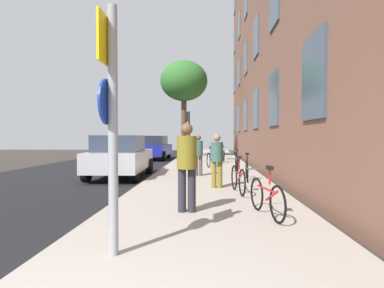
{
  "coord_description": "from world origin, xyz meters",
  "views": [
    {
      "loc": [
        1.13,
        -0.89,
        1.6
      ],
      "look_at": [
        0.47,
        12.3,
        1.27
      ],
      "focal_mm": 29.69,
      "sensor_mm": 36.0,
      "label": 1
    }
  ],
  "objects_px": {
    "pedestrian_0": "(187,161)",
    "pedestrian_2": "(198,152)",
    "bicycle_0": "(266,196)",
    "tree_near": "(184,82)",
    "pedestrian_1": "(217,157)",
    "car_0": "(121,156)",
    "bicycle_4": "(211,159)",
    "sign_post": "(111,112)",
    "traffic_light": "(188,125)",
    "bicycle_5": "(223,156)",
    "bicycle_2": "(247,169)",
    "car_1": "(154,147)",
    "bicycle_3": "(237,163)",
    "bicycle_1": "(238,178)"
  },
  "relations": [
    {
      "from": "bicycle_0",
      "to": "traffic_light",
      "type": "bearing_deg",
      "value": 97.67
    },
    {
      "from": "traffic_light",
      "to": "pedestrian_1",
      "type": "relative_size",
      "value": 2.31
    },
    {
      "from": "bicycle_5",
      "to": "car_0",
      "type": "bearing_deg",
      "value": -125.59
    },
    {
      "from": "sign_post",
      "to": "bicycle_1",
      "type": "relative_size",
      "value": 1.87
    },
    {
      "from": "tree_near",
      "to": "bicycle_4",
      "type": "height_order",
      "value": "tree_near"
    },
    {
      "from": "tree_near",
      "to": "bicycle_0",
      "type": "bearing_deg",
      "value": -80.45
    },
    {
      "from": "tree_near",
      "to": "bicycle_5",
      "type": "xyz_separation_m",
      "value": [
        2.56,
        -4.57,
        -4.94
      ]
    },
    {
      "from": "pedestrian_1",
      "to": "car_0",
      "type": "distance_m",
      "value": 4.65
    },
    {
      "from": "tree_near",
      "to": "bicycle_0",
      "type": "xyz_separation_m",
      "value": [
        2.79,
        -16.57,
        -4.96
      ]
    },
    {
      "from": "bicycle_0",
      "to": "pedestrian_1",
      "type": "xyz_separation_m",
      "value": [
        -0.82,
        3.2,
        0.51
      ]
    },
    {
      "from": "bicycle_4",
      "to": "pedestrian_2",
      "type": "xyz_separation_m",
      "value": [
        -0.51,
        -3.64,
        0.49
      ]
    },
    {
      "from": "tree_near",
      "to": "pedestrian_1",
      "type": "relative_size",
      "value": 4.43
    },
    {
      "from": "tree_near",
      "to": "pedestrian_2",
      "type": "xyz_separation_m",
      "value": [
        1.35,
        -10.6,
        -4.45
      ]
    },
    {
      "from": "traffic_light",
      "to": "pedestrian_2",
      "type": "xyz_separation_m",
      "value": [
        1.29,
        -14.3,
        -1.56
      ]
    },
    {
      "from": "bicycle_0",
      "to": "pedestrian_2",
      "type": "distance_m",
      "value": 6.15
    },
    {
      "from": "bicycle_4",
      "to": "bicycle_3",
      "type": "bearing_deg",
      "value": -66.64
    },
    {
      "from": "pedestrian_1",
      "to": "car_0",
      "type": "bearing_deg",
      "value": 141.02
    },
    {
      "from": "sign_post",
      "to": "car_0",
      "type": "bearing_deg",
      "value": 104.84
    },
    {
      "from": "car_1",
      "to": "pedestrian_1",
      "type": "bearing_deg",
      "value": -72.23
    },
    {
      "from": "bicycle_4",
      "to": "car_1",
      "type": "distance_m",
      "value": 7.05
    },
    {
      "from": "tree_near",
      "to": "car_0",
      "type": "distance_m",
      "value": 11.53
    },
    {
      "from": "pedestrian_0",
      "to": "bicycle_3",
      "type": "bearing_deg",
      "value": 77.08
    },
    {
      "from": "pedestrian_1",
      "to": "bicycle_0",
      "type": "bearing_deg",
      "value": -75.59
    },
    {
      "from": "traffic_light",
      "to": "bicycle_4",
      "type": "relative_size",
      "value": 2.2
    },
    {
      "from": "pedestrian_0",
      "to": "pedestrian_2",
      "type": "xyz_separation_m",
      "value": [
        0.05,
        5.7,
        -0.12
      ]
    },
    {
      "from": "bicycle_4",
      "to": "bicycle_0",
      "type": "bearing_deg",
      "value": -84.44
    },
    {
      "from": "bicycle_1",
      "to": "car_0",
      "type": "xyz_separation_m",
      "value": [
        -4.13,
        3.72,
        0.34
      ]
    },
    {
      "from": "bicycle_1",
      "to": "bicycle_5",
      "type": "height_order",
      "value": "bicycle_5"
    },
    {
      "from": "traffic_light",
      "to": "bicycle_3",
      "type": "height_order",
      "value": "traffic_light"
    },
    {
      "from": "bicycle_2",
      "to": "car_0",
      "type": "relative_size",
      "value": 0.39
    },
    {
      "from": "bicycle_2",
      "to": "car_1",
      "type": "distance_m",
      "value": 11.82
    },
    {
      "from": "traffic_light",
      "to": "pedestrian_1",
      "type": "bearing_deg",
      "value": -83.62
    },
    {
      "from": "traffic_light",
      "to": "pedestrian_0",
      "type": "relative_size",
      "value": 2.04
    },
    {
      "from": "tree_near",
      "to": "bicycle_1",
      "type": "bearing_deg",
      "value": -80.03
    },
    {
      "from": "bicycle_4",
      "to": "pedestrian_1",
      "type": "bearing_deg",
      "value": -88.98
    },
    {
      "from": "sign_post",
      "to": "bicycle_2",
      "type": "height_order",
      "value": "sign_post"
    },
    {
      "from": "bicycle_3",
      "to": "bicycle_5",
      "type": "height_order",
      "value": "bicycle_5"
    },
    {
      "from": "bicycle_1",
      "to": "pedestrian_2",
      "type": "bearing_deg",
      "value": 107.8
    },
    {
      "from": "pedestrian_2",
      "to": "bicycle_4",
      "type": "bearing_deg",
      "value": 82.1
    },
    {
      "from": "tree_near",
      "to": "sign_post",
      "type": "bearing_deg",
      "value": -88.43
    },
    {
      "from": "bicycle_1",
      "to": "bicycle_3",
      "type": "height_order",
      "value": "bicycle_1"
    },
    {
      "from": "pedestrian_1",
      "to": "traffic_light",
      "type": "bearing_deg",
      "value": 96.38
    },
    {
      "from": "bicycle_0",
      "to": "bicycle_4",
      "type": "distance_m",
      "value": 9.65
    },
    {
      "from": "bicycle_2",
      "to": "bicycle_3",
      "type": "height_order",
      "value": "bicycle_3"
    },
    {
      "from": "sign_post",
      "to": "pedestrian_1",
      "type": "height_order",
      "value": "sign_post"
    },
    {
      "from": "pedestrian_0",
      "to": "bicycle_0",
      "type": "bearing_deg",
      "value": -9.89
    },
    {
      "from": "tree_near",
      "to": "pedestrian_2",
      "type": "bearing_deg",
      "value": -82.77
    },
    {
      "from": "bicycle_0",
      "to": "tree_near",
      "type": "bearing_deg",
      "value": 99.55
    },
    {
      "from": "pedestrian_2",
      "to": "traffic_light",
      "type": "bearing_deg",
      "value": 95.15
    },
    {
      "from": "bicycle_2",
      "to": "bicycle_4",
      "type": "distance_m",
      "value": 4.94
    }
  ]
}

